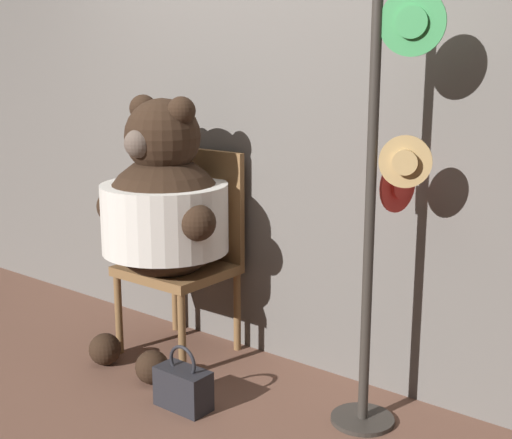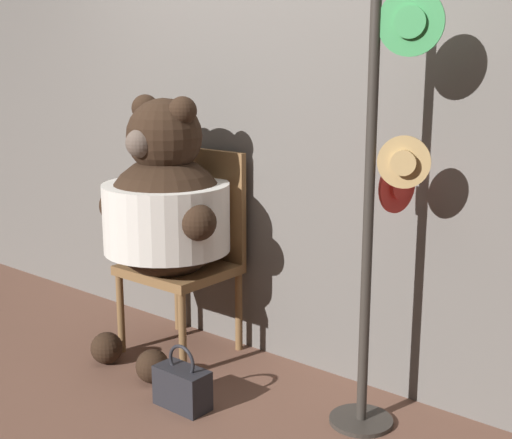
% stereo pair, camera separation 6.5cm
% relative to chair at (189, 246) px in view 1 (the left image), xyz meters
% --- Properties ---
extents(ground_plane, '(14.00, 14.00, 0.00)m').
position_rel_chair_xyz_m(ground_plane, '(0.38, -0.35, -0.57)').
color(ground_plane, brown).
extents(wall_back, '(8.00, 0.10, 2.54)m').
position_rel_chair_xyz_m(wall_back, '(0.38, 0.24, 0.70)').
color(wall_back, '#66605B').
rests_on(wall_back, ground_plane).
extents(chair, '(0.53, 0.49, 1.08)m').
position_rel_chair_xyz_m(chair, '(0.00, 0.00, 0.00)').
color(chair, brown).
rests_on(chair, ground_plane).
extents(teddy_bear, '(0.79, 0.70, 1.38)m').
position_rel_chair_xyz_m(teddy_bear, '(-0.00, -0.18, 0.23)').
color(teddy_bear, black).
rests_on(teddy_bear, ground_plane).
extents(hat_display_rack, '(0.40, 0.44, 1.86)m').
position_rel_chair_xyz_m(hat_display_rack, '(1.22, -0.11, 0.37)').
color(hat_display_rack, '#332D28').
rests_on(hat_display_rack, ground_plane).
extents(handbag_on_ground, '(0.26, 0.13, 0.30)m').
position_rel_chair_xyz_m(handbag_on_ground, '(0.47, -0.54, -0.47)').
color(handbag_on_ground, '#232328').
rests_on(handbag_on_ground, ground_plane).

